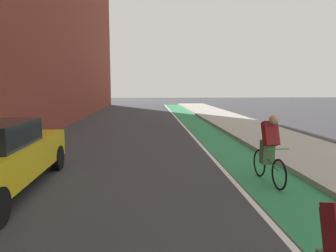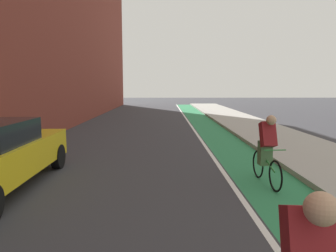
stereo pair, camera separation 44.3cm
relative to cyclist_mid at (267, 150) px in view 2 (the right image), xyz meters
name	(u,v)px [view 2 (the right image)]	position (x,y,z in m)	size (l,w,h in m)	color
ground_plane	(148,133)	(-3.11, 7.99, -0.81)	(97.97, 97.97, 0.00)	#38383D
bike_lane_paint	(209,128)	(0.11, 9.99, -0.81)	(1.60, 44.53, 0.00)	#2D8451
lane_divider_stripe	(193,128)	(-0.79, 9.99, -0.81)	(0.12, 44.53, 0.00)	white
sidewalk_right	(252,126)	(2.51, 9.99, -0.74)	(3.19, 44.53, 0.14)	#A8A59E
cyclist_mid	(267,150)	(0.00, 0.00, 0.00)	(0.48, 1.73, 1.62)	black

